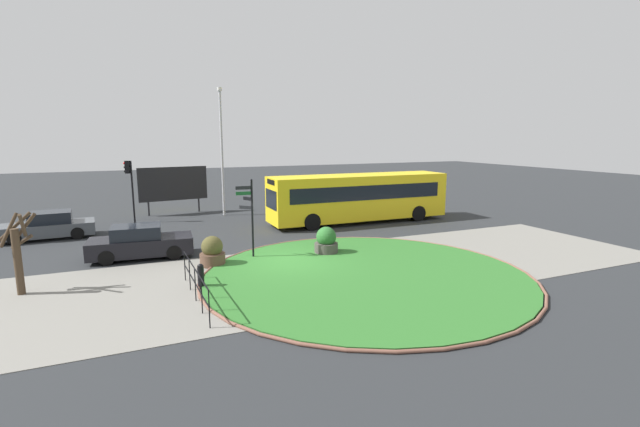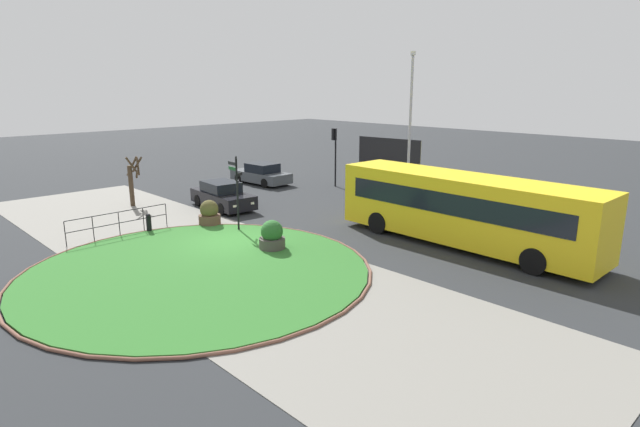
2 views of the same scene
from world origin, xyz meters
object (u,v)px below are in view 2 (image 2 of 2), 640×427
(car_near_lane, at_px, (261,174))
(planter_near_signpost, at_px, (272,237))
(bus_yellow, at_px, (464,209))
(signpost_directional, at_px, (237,187))
(bollard_foreground, at_px, (149,223))
(car_far_lane, at_px, (223,196))
(lamppost_tall, at_px, (410,122))
(planter_kerbside, at_px, (209,214))
(billboard_left, at_px, (389,156))
(traffic_light_near, at_px, (335,144))
(street_tree_bare, at_px, (133,180))

(car_near_lane, bearing_deg, planter_near_signpost, 140.65)
(bus_yellow, xyz_separation_m, car_near_lane, (-17.29, 2.55, -0.97))
(bus_yellow, bearing_deg, signpost_directional, 34.08)
(bollard_foreground, xyz_separation_m, car_far_lane, (-1.82, 5.25, 0.22))
(lamppost_tall, height_order, planter_kerbside, lamppost_tall)
(billboard_left, distance_m, planter_kerbside, 14.03)
(bollard_foreground, distance_m, traffic_light_near, 14.66)
(signpost_directional, distance_m, car_far_lane, 5.16)
(planter_near_signpost, height_order, planter_kerbside, planter_near_signpost)
(traffic_light_near, bearing_deg, planter_near_signpost, 140.47)
(billboard_left, bearing_deg, bollard_foreground, -100.23)
(car_far_lane, xyz_separation_m, lamppost_tall, (5.64, 9.41, 3.88))
(planter_kerbside, bearing_deg, bus_yellow, 30.59)
(car_near_lane, relative_size, planter_near_signpost, 3.58)
(car_near_lane, bearing_deg, lamppost_tall, -164.86)
(bollard_foreground, xyz_separation_m, planter_kerbside, (0.89, 2.70, 0.11))
(signpost_directional, distance_m, planter_kerbside, 2.38)
(signpost_directional, distance_m, street_tree_bare, 8.53)
(bus_yellow, distance_m, traffic_light_near, 14.33)
(traffic_light_near, bearing_deg, car_near_lane, 52.48)
(signpost_directional, bearing_deg, car_near_lane, 137.31)
(signpost_directional, height_order, bus_yellow, signpost_directional)
(traffic_light_near, bearing_deg, car_far_lane, 107.55)
(planter_kerbside, relative_size, street_tree_bare, 0.45)
(signpost_directional, bearing_deg, planter_kerbside, -166.17)
(bus_yellow, height_order, billboard_left, billboard_left)
(lamppost_tall, bearing_deg, car_near_lane, -161.34)
(car_near_lane, xyz_separation_m, billboard_left, (6.93, 5.36, 1.42))
(traffic_light_near, height_order, billboard_left, traffic_light_near)
(car_far_lane, relative_size, billboard_left, 0.97)
(bus_yellow, distance_m, planter_kerbside, 11.92)
(bus_yellow, bearing_deg, planter_kerbside, 31.11)
(street_tree_bare, bearing_deg, car_near_lane, 92.55)
(signpost_directional, height_order, street_tree_bare, signpost_directional)
(signpost_directional, distance_m, car_near_lane, 12.11)
(planter_near_signpost, bearing_deg, signpost_directional, 168.91)
(lamppost_tall, relative_size, planter_kerbside, 6.70)
(signpost_directional, height_order, planter_near_signpost, signpost_directional)
(car_near_lane, height_order, planter_kerbside, car_near_lane)
(lamppost_tall, relative_size, billboard_left, 1.84)
(planter_near_signpost, bearing_deg, traffic_light_near, 124.23)
(traffic_light_near, relative_size, billboard_left, 0.83)
(traffic_light_near, xyz_separation_m, lamppost_tall, (5.85, 0.34, 1.72))
(signpost_directional, relative_size, street_tree_bare, 1.25)
(signpost_directional, distance_m, planter_near_signpost, 3.75)
(bollard_foreground, distance_m, bus_yellow, 14.19)
(bus_yellow, distance_m, car_near_lane, 17.50)
(street_tree_bare, bearing_deg, planter_near_signpost, 2.71)
(bollard_foreground, relative_size, car_far_lane, 0.20)
(traffic_light_near, xyz_separation_m, planter_near_signpost, (8.06, -11.85, -2.26))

